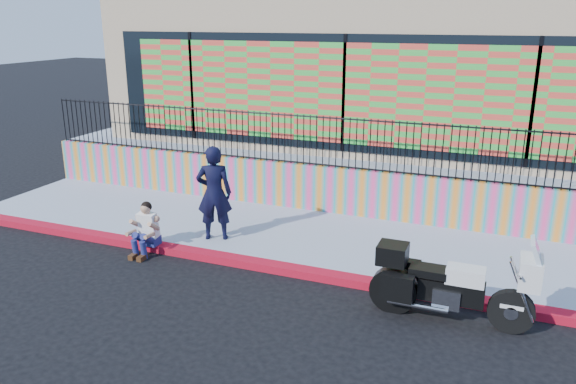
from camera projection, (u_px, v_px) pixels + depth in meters
The scene contains 10 objects.
ground at pixel (278, 271), 10.66m from camera, with size 90.00×90.00×0.00m, color black.
red_curb at pixel (278, 268), 10.64m from camera, with size 16.00×0.30×0.15m, color #A90C26.
sidewalk at pixel (308, 237), 12.10m from camera, with size 16.00×3.00×0.15m, color #9AA3B9.
mural_wall at pixel (331, 189), 13.33m from camera, with size 16.00×0.20×1.10m, color #FF438B.
metal_fence at pixel (332, 142), 12.98m from camera, with size 15.80×0.04×1.20m, color black, non-canonical shape.
elevated_platform at pixel (379, 148), 17.87m from camera, with size 16.00×10.00×1.25m, color #9AA3B9.
storefront_building at pixel (382, 64), 16.89m from camera, with size 14.00×8.06×4.00m.
police_motorcycle at pixel (449, 283), 8.76m from camera, with size 2.49×0.82×1.55m.
police_officer at pixel (214, 193), 11.57m from camera, with size 0.73×0.48×1.99m, color black.
seated_man at pixel (144, 234), 11.29m from camera, with size 0.54×0.71×1.06m.
Camera 1 is at (3.79, -8.95, 4.63)m, focal length 35.00 mm.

